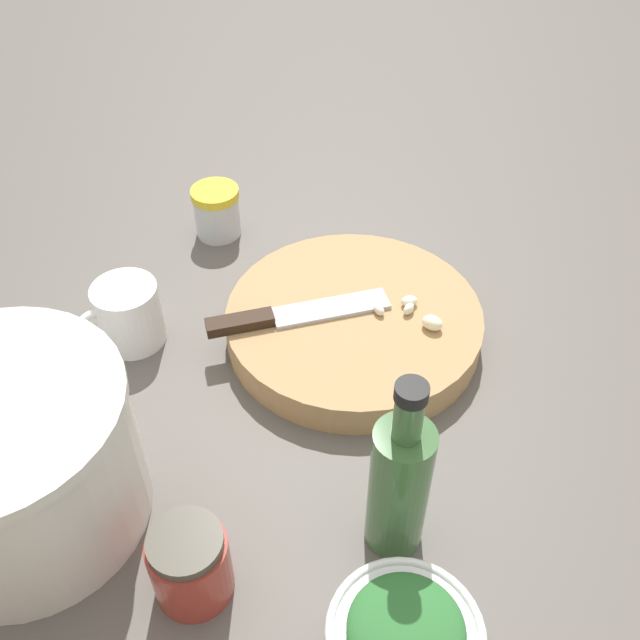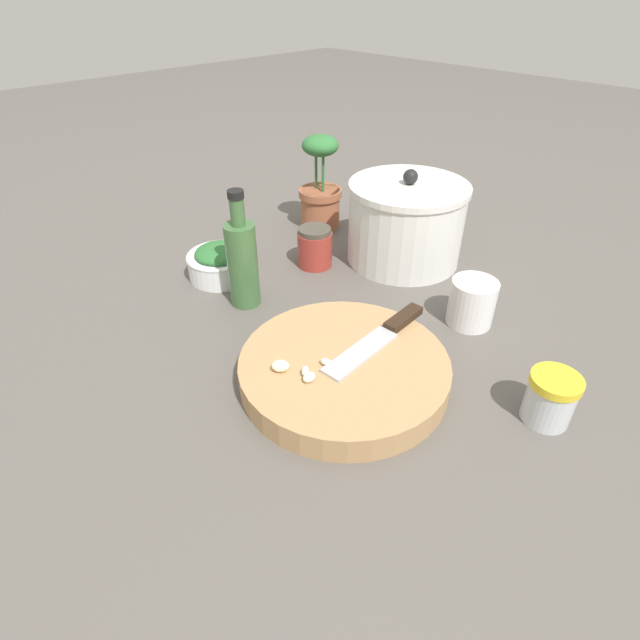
# 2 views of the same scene
# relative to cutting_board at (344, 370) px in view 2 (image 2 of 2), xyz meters

# --- Properties ---
(ground_plane) EXTENTS (5.00, 5.00, 0.00)m
(ground_plane) POSITION_rel_cutting_board_xyz_m (-0.10, 0.08, -0.02)
(ground_plane) COLOR #56514C
(cutting_board) EXTENTS (0.30, 0.30, 0.04)m
(cutting_board) POSITION_rel_cutting_board_xyz_m (0.00, 0.00, 0.00)
(cutting_board) COLOR tan
(cutting_board) RESTS_ON ground_plane
(chef_knife) EXTENTS (0.04, 0.22, 0.01)m
(chef_knife) POSITION_rel_cutting_board_xyz_m (0.00, 0.08, 0.02)
(chef_knife) COLOR black
(chef_knife) RESTS_ON cutting_board
(garlic_cloves) EXTENTS (0.07, 0.08, 0.02)m
(garlic_cloves) POSITION_rel_cutting_board_xyz_m (-0.03, -0.07, 0.03)
(garlic_cloves) COLOR silver
(garlic_cloves) RESTS_ON cutting_board
(herb_bowl) EXTENTS (0.13, 0.13, 0.06)m
(herb_bowl) POSITION_rel_cutting_board_xyz_m (-0.37, 0.05, 0.01)
(herb_bowl) COLOR white
(herb_bowl) RESTS_ON ground_plane
(spice_jar) EXTENTS (0.07, 0.07, 0.07)m
(spice_jar) POSITION_rel_cutting_board_xyz_m (0.24, 0.14, 0.02)
(spice_jar) COLOR silver
(spice_jar) RESTS_ON ground_plane
(coffee_mug) EXTENTS (0.08, 0.10, 0.08)m
(coffee_mug) POSITION_rel_cutting_board_xyz_m (0.05, 0.26, 0.02)
(coffee_mug) COLOR white
(coffee_mug) RESTS_ON ground_plane
(honey_jar) EXTENTS (0.07, 0.07, 0.08)m
(honey_jar) POSITION_rel_cutting_board_xyz_m (-0.28, 0.21, 0.02)
(honey_jar) COLOR #9E3328
(honey_jar) RESTS_ON ground_plane
(oil_bottle) EXTENTS (0.05, 0.05, 0.21)m
(oil_bottle) POSITION_rel_cutting_board_xyz_m (-0.26, 0.03, 0.06)
(oil_bottle) COLOR #3D6638
(oil_bottle) RESTS_ON ground_plane
(stock_pot) EXTENTS (0.23, 0.23, 0.19)m
(stock_pot) POSITION_rel_cutting_board_xyz_m (-0.17, 0.36, 0.06)
(stock_pot) COLOR silver
(stock_pot) RESTS_ON ground_plane
(potted_herb) EXTENTS (0.10, 0.10, 0.21)m
(potted_herb) POSITION_rel_cutting_board_xyz_m (-0.40, 0.35, 0.06)
(potted_herb) COLOR #A35B3D
(potted_herb) RESTS_ON ground_plane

